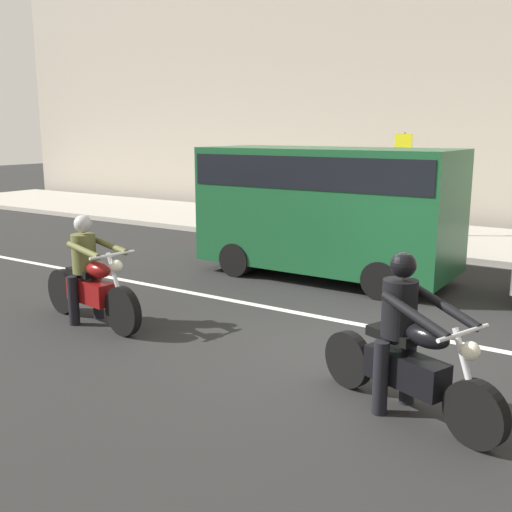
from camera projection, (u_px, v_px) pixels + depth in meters
name	position (u px, v px, depth m)	size (l,w,h in m)	color
ground_plane	(349.00, 347.00, 7.69)	(80.00, 80.00, 0.00)	black
sidewalk_slab	(492.00, 244.00, 14.21)	(40.00, 4.40, 0.14)	#A8A399
lane_marking_stripe	(386.00, 329.00, 8.34)	(18.00, 0.14, 0.01)	silver
motorcycle_with_rider_black_leather	(406.00, 350.00, 5.76)	(2.08, 0.99, 1.60)	black
motorcycle_with_rider_olive	(90.00, 280.00, 8.50)	(2.18, 0.74, 1.56)	black
parked_van_forest_green	(327.00, 204.00, 11.06)	(4.69, 1.96, 2.41)	#164C28
street_sign_post	(402.00, 173.00, 14.81)	(0.44, 0.08, 2.53)	gray
pedestrian_bystander	(366.00, 189.00, 16.64)	(0.34, 0.34, 1.66)	black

